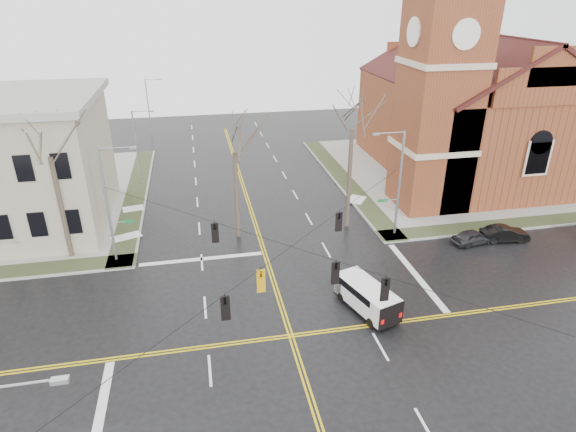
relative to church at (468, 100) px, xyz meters
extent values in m
plane|color=black|center=(-24.76, -24.78, -8.43)|extent=(120.00, 120.00, 0.00)
cube|color=gray|center=(0.24, 0.22, -8.36)|extent=(30.00, 30.00, 0.15)
cube|color=#343C20|center=(-13.56, 0.22, -8.28)|extent=(2.00, 30.00, 0.02)
cube|color=#343C20|center=(0.24, -13.58, -8.28)|extent=(30.00, 2.00, 0.02)
cube|color=#343C20|center=(-35.96, 0.22, -8.28)|extent=(2.00, 30.00, 0.02)
cube|color=gold|center=(-24.88, -24.78, -8.43)|extent=(0.12, 100.00, 0.01)
cube|color=gold|center=(-24.64, -24.78, -8.43)|extent=(0.12, 100.00, 0.01)
cube|color=gold|center=(-24.76, -24.90, -8.43)|extent=(100.00, 0.12, 0.01)
cube|color=gold|center=(-24.76, -24.66, -8.43)|extent=(100.00, 0.12, 0.01)
cube|color=silver|center=(-29.76, -14.28, -8.43)|extent=(9.50, 0.50, 0.01)
cube|color=silver|center=(-35.26, -29.78, -8.43)|extent=(0.50, 9.50, 0.01)
cube|color=silver|center=(-14.26, -19.78, -8.43)|extent=(0.50, 9.50, 0.01)
cube|color=brown|center=(-7.76, -7.78, 1.57)|extent=(6.00, 6.00, 20.00)
cylinder|color=silver|center=(-7.76, -10.83, 7.57)|extent=(2.40, 0.15, 2.40)
cylinder|color=silver|center=(-10.81, -7.78, 7.57)|extent=(0.15, 2.40, 2.40)
cube|color=brown|center=(1.24, 1.22, -3.43)|extent=(18.00, 24.00, 10.00)
cube|color=brown|center=(-7.96, -4.78, -6.23)|extent=(2.00, 5.00, 4.40)
cylinder|color=gray|center=(-13.26, -13.28, -3.78)|extent=(0.20, 0.20, 9.00)
cylinder|color=gray|center=(-13.86, -13.28, -5.13)|extent=(1.20, 0.06, 0.06)
cube|color=#11662A|center=(-14.56, -13.28, -5.13)|extent=(0.90, 0.04, 0.25)
cylinder|color=gray|center=(-14.46, -13.28, 0.62)|extent=(2.40, 0.08, 0.08)
cube|color=gray|center=(-15.66, -13.28, 0.57)|extent=(0.50, 0.22, 0.15)
cylinder|color=gray|center=(-36.26, -13.28, -3.78)|extent=(0.20, 0.20, 9.00)
cylinder|color=gray|center=(-35.66, -13.28, -5.13)|extent=(1.20, 0.06, 0.06)
cube|color=#11662A|center=(-34.96, -13.28, -5.13)|extent=(0.90, 0.04, 0.25)
cylinder|color=gray|center=(-35.06, -13.28, 0.62)|extent=(2.40, 0.08, 0.08)
cube|color=gray|center=(-33.86, -13.28, 0.57)|extent=(0.50, 0.22, 0.15)
cylinder|color=gray|center=(-35.06, -36.28, 0.62)|extent=(2.40, 0.08, 0.08)
cube|color=gray|center=(-33.86, -36.28, 0.57)|extent=(0.50, 0.22, 0.15)
cylinder|color=black|center=(-24.76, -24.78, -2.23)|extent=(23.02, 23.02, 0.03)
cylinder|color=black|center=(-24.76, -24.78, -2.23)|extent=(23.02, 23.02, 0.03)
imported|color=black|center=(-28.76, -28.78, -2.98)|extent=(0.21, 0.26, 1.30)
imported|color=black|center=(-20.76, -20.78, -2.98)|extent=(0.21, 0.26, 1.30)
imported|color=orange|center=(-26.76, -26.78, -2.98)|extent=(0.21, 0.26, 1.30)
imported|color=black|center=(-28.76, -20.78, -2.98)|extent=(0.21, 0.26, 1.30)
imported|color=black|center=(-20.76, -28.78, -2.98)|extent=(0.21, 0.26, 1.30)
imported|color=black|center=(-22.76, -26.78, -2.98)|extent=(0.21, 0.26, 1.30)
cylinder|color=gray|center=(-35.56, 3.22, -4.33)|extent=(0.16, 0.16, 8.00)
cylinder|color=gray|center=(-34.56, 3.22, -0.43)|extent=(2.00, 0.07, 0.07)
cube|color=gray|center=(-33.56, 3.22, -0.48)|extent=(0.45, 0.20, 0.13)
cylinder|color=gray|center=(-35.56, 23.22, -4.33)|extent=(0.16, 0.16, 8.00)
cylinder|color=gray|center=(-34.56, 23.22, -0.43)|extent=(2.00, 0.07, 0.07)
cube|color=gray|center=(-33.56, 23.22, -0.48)|extent=(0.45, 0.20, 0.13)
cube|color=white|center=(-19.38, -23.17, -7.34)|extent=(3.26, 5.15, 1.54)
cube|color=white|center=(-20.00, -21.26, -7.57)|extent=(2.02, 1.35, 1.09)
cube|color=black|center=(-20.09, -20.96, -7.07)|extent=(1.63, 0.62, 0.73)
cube|color=black|center=(-19.44, -22.99, -6.84)|extent=(2.80, 3.69, 0.50)
cube|color=#B70C0A|center=(-19.30, -25.72, -7.53)|extent=(0.23, 0.13, 0.31)
cube|color=#B70C0A|center=(-17.95, -25.28, -7.53)|extent=(0.23, 0.13, 0.31)
cube|color=black|center=(-19.38, -23.17, -8.13)|extent=(3.31, 5.21, 0.09)
cylinder|color=black|center=(-20.66, -21.91, -8.11)|extent=(0.43, 0.70, 0.65)
cylinder|color=black|center=(-19.07, -21.40, -8.11)|extent=(0.43, 0.70, 0.65)
cylinder|color=black|center=(-19.68, -24.94, -8.11)|extent=(0.43, 0.70, 0.65)
cylinder|color=black|center=(-18.09, -24.42, -8.11)|extent=(0.43, 0.70, 0.65)
imported|color=black|center=(-7.53, -16.12, -7.82)|extent=(3.77, 1.95, 1.23)
imported|color=black|center=(-4.68, -16.17, -7.78)|extent=(4.09, 1.80, 1.31)
cylinder|color=#3A3025|center=(-39.80, -11.97, -4.22)|extent=(0.36, 0.36, 8.12)
cylinder|color=#3A3025|center=(-26.51, -11.10, -4.58)|extent=(0.36, 0.36, 7.40)
cylinder|color=#3A3025|center=(-16.84, -11.00, -3.91)|extent=(0.36, 0.36, 8.75)
camera|label=1|loc=(-29.55, -47.76, 10.57)|focal=30.00mm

